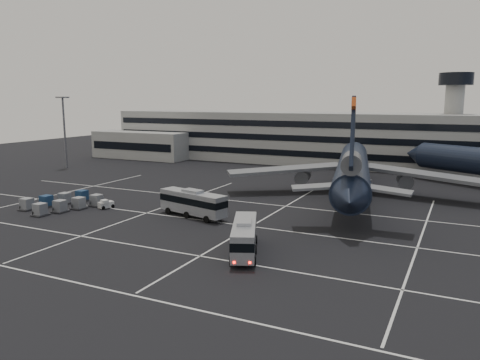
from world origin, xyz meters
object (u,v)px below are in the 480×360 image
Objects in this scene: bus_near at (244,235)px; bus_far at (193,202)px; tug_a at (106,204)px; trijet_main at (353,169)px; uld_cluster at (62,202)px.

bus_near is 0.94× the size of bus_far.
bus_near is 32.06m from tug_a.
bus_far is at bearing -139.17° from trijet_main.
tug_a is at bearing 24.01° from uld_cluster.
uld_cluster is (-40.97, -28.73, -4.31)m from trijet_main.
bus_far reaches higher than bus_near.
trijet_main is 36.83m from bus_near.
trijet_main is at bearing 55.79° from tug_a.
trijet_main is at bearing -23.56° from bus_far.
bus_far is at bearing 24.46° from tug_a.
trijet_main is 21.52× the size of tug_a.
tug_a is at bearing -154.83° from trijet_main.
tug_a is at bearing 137.75° from bus_near.
bus_near is (-4.26, -36.46, -3.07)m from trijet_main.
trijet_main is 30.77m from bus_far.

